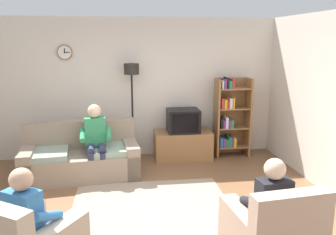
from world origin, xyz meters
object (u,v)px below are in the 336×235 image
Objects in this scene: tv_stand at (183,145)px; bookshelf at (230,117)px; couch at (81,158)px; floor_lamp at (132,85)px; person_in_left_armchair at (32,215)px; person_in_right_armchair at (268,202)px; person_on_couch at (96,138)px; tv at (183,121)px; armchair_near_bookshelf at (270,234)px.

bookshelf reaches higher than tv_stand.
couch is 1.65m from floor_lamp.
person_in_left_armchair is at bearing -133.10° from bookshelf.
person_in_right_armchair is (2.40, -0.05, 0.00)m from person_in_left_armchair.
person_in_right_armchair is at bearing -51.05° from person_on_couch.
person_on_couch is (-0.64, -0.88, -0.75)m from floor_lamp.
floor_lamp is at bearing 53.93° from person_on_couch.
tv is 0.95m from bookshelf.
tv_stand is 1.14× the size of armchair_near_bookshelf.
floor_lamp reaches higher than person_on_couch.
couch is 2.95m from bookshelf.
person_in_left_armchair is at bearing -108.65° from floor_lamp.
person_on_couch is (-1.60, -0.75, -0.07)m from tv.
person_in_left_armchair is (-0.18, -2.47, 0.29)m from couch.
floor_lamp is (0.91, 0.77, 1.14)m from couch.
couch is 1.60× the size of person_on_couch.
couch and armchair_near_bookshelf have the same top height.
tv is at bearing -7.33° from floor_lamp.
person_in_right_armchair reaches higher than tv.
person_in_left_armchair is at bearing -94.27° from couch.
bookshelf reaches higher than couch.
floor_lamp is 1.32m from person_on_couch.
armchair_near_bookshelf is 3.20m from person_on_couch.
tv is 1.77m from person_on_couch.
floor_lamp is at bearing 40.20° from couch.
person_on_couch is 2.41m from person_in_left_armchair.
armchair_near_bookshelf is 0.86× the size of person_in_right_armchair.
floor_lamp is at bearing 174.11° from tv_stand.
couch is at bearing 85.73° from person_in_left_armchair.
person_on_couch is at bearing -154.75° from tv.
tv is (0.00, -0.02, 0.49)m from tv_stand.
bookshelf reaches higher than person_on_couch.
tv is 0.48× the size of person_on_couch.
person_in_left_armchair is (-1.09, -3.24, -0.85)m from floor_lamp.
person_in_right_armchair is (1.31, -3.29, -0.85)m from floor_lamp.
tv_stand is 1.08m from bookshelf.
floor_lamp is 1.65× the size of person_in_right_armchair.
person_on_couch is 1.11× the size of person_in_right_armchair.
person_on_couch reaches higher than armchair_near_bookshelf.
person_in_left_armchair is 2.40m from person_in_right_armchair.
person_on_couch is (0.27, -0.11, 0.39)m from couch.
person_in_right_armchair is at bearing -1.16° from person_in_left_armchair.
bookshelf is (2.82, 0.74, 0.48)m from couch.
couch is 1.80× the size of tv_stand.
bookshelf is 1.64× the size of armchair_near_bookshelf.
floor_lamp is at bearing 111.33° from armchair_near_bookshelf.
floor_lamp is 3.64m from person_in_right_armchair.
armchair_near_bookshelf is at bearing -68.67° from floor_lamp.
tv_stand is 3.77m from person_in_left_armchair.
person_in_right_armchair reaches higher than tv_stand.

